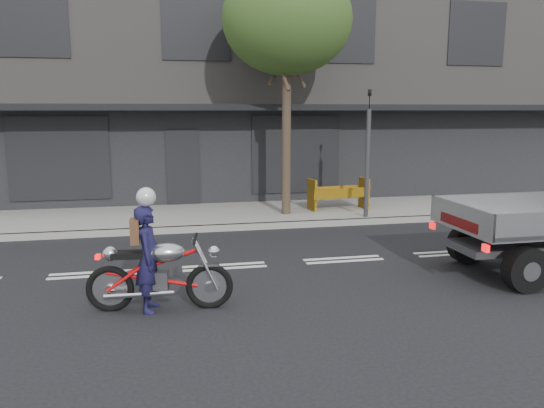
{
  "coord_description": "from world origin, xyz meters",
  "views": [
    {
      "loc": [
        -1.1,
        -9.8,
        2.97
      ],
      "look_at": [
        1.04,
        0.5,
        1.1
      ],
      "focal_mm": 35.0,
      "sensor_mm": 36.0,
      "label": 1
    }
  ],
  "objects": [
    {
      "name": "sidewalk",
      "position": [
        0.0,
        4.7,
        0.07
      ],
      "size": [
        32.0,
        3.2,
        0.15
      ],
      "primitive_type": "cube",
      "color": "gray",
      "rests_on": "ground"
    },
    {
      "name": "building_main",
      "position": [
        0.0,
        11.3,
        4.0
      ],
      "size": [
        26.0,
        10.0,
        8.0
      ],
      "primitive_type": "cube",
      "color": "slate",
      "rests_on": "ground"
    },
    {
      "name": "ground",
      "position": [
        0.0,
        0.0,
        0.0
      ],
      "size": [
        80.0,
        80.0,
        0.0
      ],
      "primitive_type": "plane",
      "color": "black",
      "rests_on": "ground"
    },
    {
      "name": "motorcycle",
      "position": [
        -1.2,
        -2.0,
        0.58
      ],
      "size": [
        2.19,
        0.64,
        1.13
      ],
      "rotation": [
        0.0,
        0.0,
        -0.12
      ],
      "color": "black",
      "rests_on": "ground"
    },
    {
      "name": "street_tree",
      "position": [
        2.2,
        4.2,
        5.28
      ],
      "size": [
        3.4,
        3.4,
        6.74
      ],
      "color": "#382B21",
      "rests_on": "ground"
    },
    {
      "name": "traffic_light_pole",
      "position": [
        4.2,
        3.35,
        1.65
      ],
      "size": [
        0.12,
        0.12,
        3.5
      ],
      "color": "#2D2D30",
      "rests_on": "ground"
    },
    {
      "name": "construction_barrier",
      "position": [
        3.81,
        4.26,
        0.62
      ],
      "size": [
        1.75,
        0.88,
        0.94
      ],
      "primitive_type": null,
      "rotation": [
        0.0,
        0.0,
        0.13
      ],
      "color": "#F3A60C",
      "rests_on": "sidewalk"
    },
    {
      "name": "kerb",
      "position": [
        0.0,
        3.1,
        0.07
      ],
      "size": [
        32.0,
        0.2,
        0.15
      ],
      "primitive_type": "cube",
      "color": "gray",
      "rests_on": "ground"
    },
    {
      "name": "rider",
      "position": [
        -1.35,
        -2.0,
        0.8
      ],
      "size": [
        0.45,
        0.63,
        1.6
      ],
      "primitive_type": "imported",
      "rotation": [
        0.0,
        0.0,
        1.45
      ],
      "color": "#171438",
      "rests_on": "ground"
    }
  ]
}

